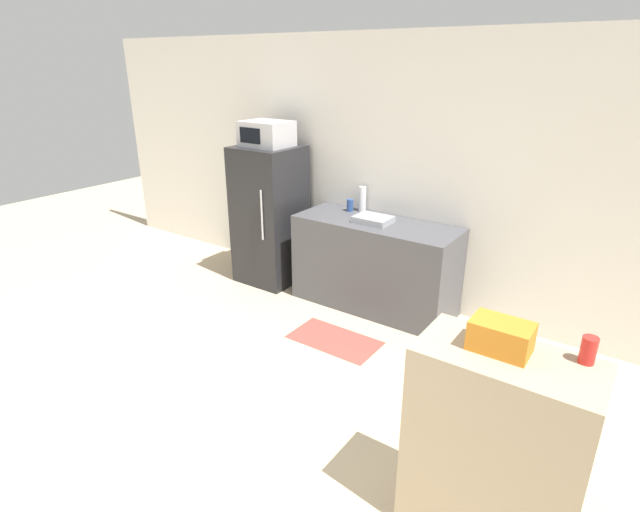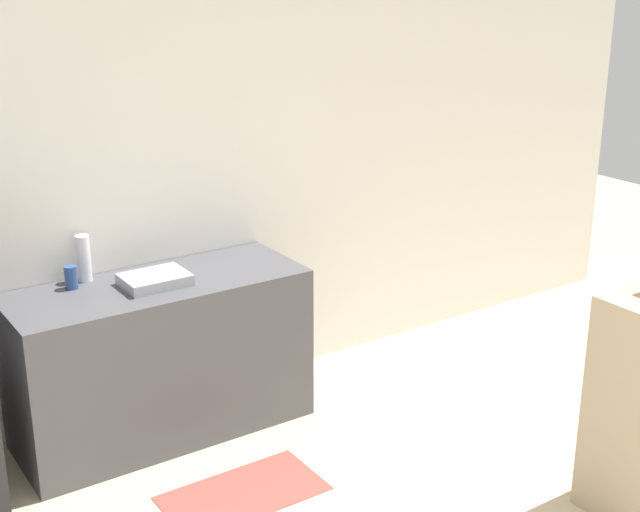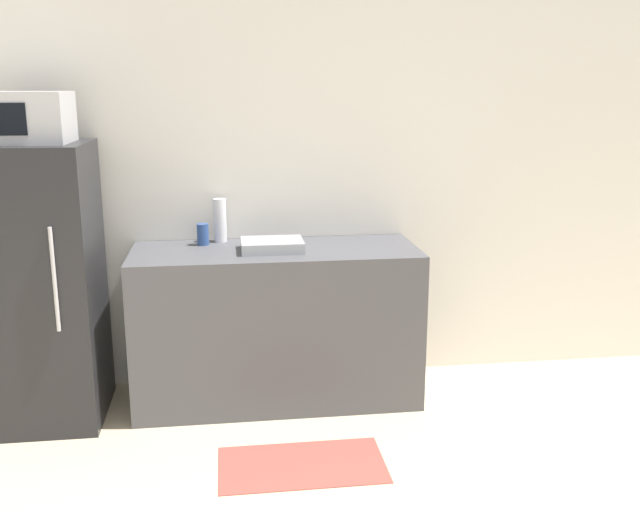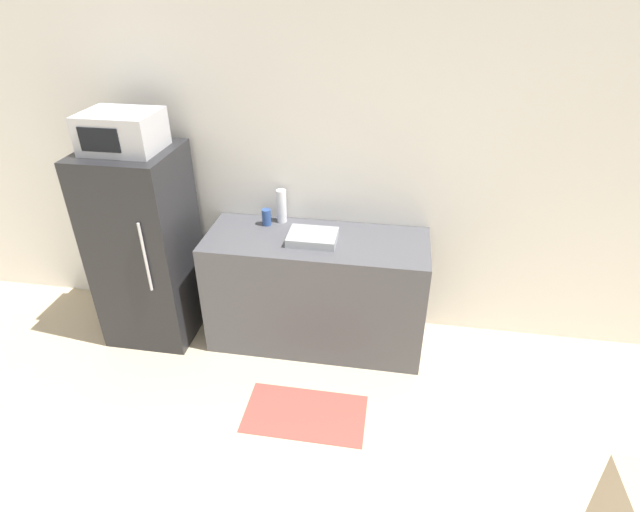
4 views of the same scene
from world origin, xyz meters
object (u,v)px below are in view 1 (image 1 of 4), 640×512
bottle_tall (362,199)px  jar (588,350)px  refrigerator (270,215)px  basket (501,336)px  microwave (267,134)px  bottle_short (350,205)px

bottle_tall → jar: jar is taller
refrigerator → bottle_tall: size_ratio=5.91×
basket → bottle_tall: bearing=132.8°
basket → refrigerator: bearing=148.0°
bottle_tall → jar: (2.37, -2.07, 0.14)m
microwave → jar: 3.81m
bottle_tall → bottle_short: bearing=-143.8°
refrigerator → bottle_tall: (0.98, 0.31, 0.27)m
microwave → jar: microwave is taller
microwave → refrigerator: bearing=72.4°
bottle_tall → jar: 3.15m
bottle_short → basket: bearing=-44.9°
microwave → bottle_short: bearing=15.2°
refrigerator → basket: refrigerator is taller
bottle_tall → basket: (2.02, -2.19, 0.15)m
microwave → jar: bearing=-27.6°
microwave → basket: 3.57m
bottle_short → basket: 3.00m
refrigerator → bottle_short: bearing=15.1°
microwave → bottle_short: (0.88, 0.24, -0.68)m
basket → jar: size_ratio=2.12×
basket → jar: (0.35, 0.12, -0.01)m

